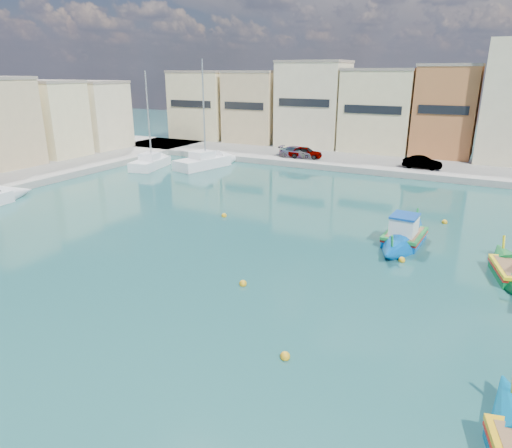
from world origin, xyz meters
The scene contains 8 objects.
ground centered at (0.00, 0.00, 0.00)m, with size 160.00×160.00×0.00m, color #174545.
north_quay centered at (0.00, 32.00, 0.30)m, with size 80.00×8.00×0.60m, color gray.
north_townhouses centered at (6.68, 39.36, 5.00)m, with size 83.20×7.87×10.19m.
parked_cars centered at (-8.43, 30.50, 1.20)m, with size 16.91×1.88×1.24m.
luzzu_blue_cabin centered at (2.79, 10.57, 0.34)m, with size 2.46×8.03×2.80m.
yacht_north centered at (-19.54, 25.30, 0.46)m, with size 4.40×9.01×11.59m.
yacht_midnorth centered at (-24.99, 22.34, 0.41)m, with size 3.58×7.60×10.38m.
mooring_buoys centered at (2.06, 5.60, 0.08)m, with size 25.20×18.96×0.36m.
Camera 1 is at (6.60, -15.66, 9.63)m, focal length 32.00 mm.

